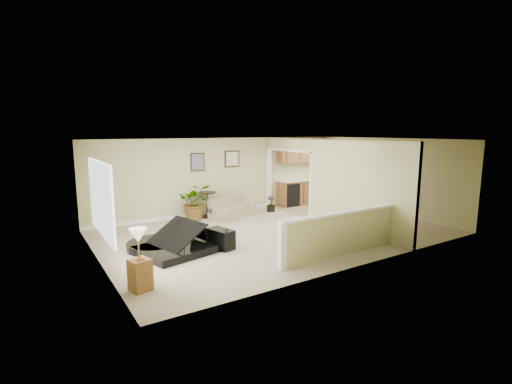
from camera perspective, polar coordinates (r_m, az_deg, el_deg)
floor at (r=10.19m, az=3.06°, el=-6.18°), size 9.00×9.00×0.00m
back_wall at (r=12.46m, az=-4.95°, el=2.53°), size 9.00×0.04×2.50m
front_wall at (r=7.73m, az=16.21°, el=-2.05°), size 9.00×0.04×2.50m
left_wall at (r=8.20m, az=-23.39°, el=-1.81°), size 0.04×6.00×2.50m
right_wall at (r=13.05m, az=19.41°, el=2.34°), size 0.04×6.00×2.50m
ceiling at (r=9.82m, az=3.19°, el=8.02°), size 9.00×6.00×0.04m
kitchen_vinyl at (r=12.24m, az=15.17°, el=-3.82°), size 2.70×6.00×0.01m
interior_partition at (r=11.25m, az=9.83°, el=1.52°), size 0.18×5.99×2.50m
pony_half_wall at (r=8.41m, az=12.73°, el=-6.11°), size 3.42×0.22×1.00m
left_window at (r=7.68m, az=-22.76°, el=-0.97°), size 0.05×2.15×1.45m
wall_art_left at (r=11.98m, az=-8.96°, el=4.58°), size 0.48×0.04×0.58m
wall_mirror at (r=12.52m, az=-3.71°, el=5.11°), size 0.55×0.04×0.55m
kitchen_cabinets at (r=14.05m, az=7.19°, el=1.71°), size 2.36×0.65×2.33m
piano at (r=8.67m, az=-12.79°, el=-4.87°), size 2.11×2.13×1.51m
piano_bench at (r=8.81m, az=-5.45°, el=-7.16°), size 0.49×0.74×0.46m
loveseat at (r=11.94m, az=-3.74°, el=-2.30°), size 1.74×1.31×0.84m
accent_table at (r=11.91m, az=-7.54°, el=-1.39°), size 0.56×0.56×0.81m
palm_plant at (r=11.64m, az=-9.29°, el=-1.53°), size 1.26×1.18×1.13m
small_plant at (r=12.67m, az=2.30°, el=-2.02°), size 0.30×0.30×0.53m
lamp_stand at (r=6.77m, az=-17.47°, el=-10.59°), size 0.40×0.40×1.11m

